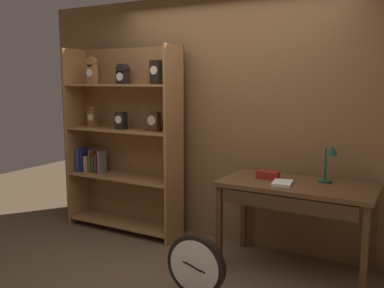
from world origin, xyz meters
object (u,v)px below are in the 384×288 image
(desk_lamp, at_px, (329,161))
(open_repair_manual, at_px, (282,183))
(bookshelf, at_px, (123,141))
(toolbox_small, at_px, (268,175))
(workbench, at_px, (296,194))
(round_clock_large, at_px, (196,267))

(desk_lamp, bearing_deg, open_repair_manual, -144.92)
(bookshelf, xyz_separation_m, open_repair_manual, (1.94, -0.25, -0.20))
(bookshelf, bearing_deg, toolbox_small, -3.46)
(desk_lamp, relative_size, open_repair_manual, 1.61)
(workbench, distance_m, open_repair_manual, 0.17)
(workbench, relative_size, round_clock_large, 2.52)
(bookshelf, xyz_separation_m, workbench, (2.04, -0.15, -0.31))
(bookshelf, bearing_deg, workbench, -4.25)
(bookshelf, bearing_deg, desk_lamp, -0.25)
(workbench, distance_m, desk_lamp, 0.41)
(bookshelf, relative_size, open_repair_manual, 9.43)
(round_clock_large, bearing_deg, desk_lamp, 52.92)
(workbench, distance_m, toolbox_small, 0.31)
(open_repair_manual, bearing_deg, desk_lamp, 26.27)
(bookshelf, bearing_deg, round_clock_large, -34.09)
(workbench, xyz_separation_m, open_repair_manual, (-0.10, -0.10, 0.11))
(toolbox_small, bearing_deg, desk_lamp, 10.54)
(workbench, height_order, open_repair_manual, open_repair_manual)
(workbench, height_order, toolbox_small, toolbox_small)
(desk_lamp, bearing_deg, toolbox_small, -169.46)
(desk_lamp, relative_size, toolbox_small, 1.77)
(bookshelf, height_order, toolbox_small, bookshelf)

